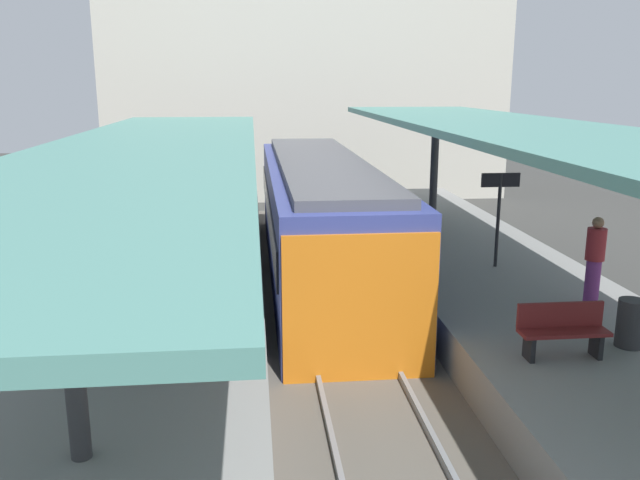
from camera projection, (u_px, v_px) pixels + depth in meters
The scene contains 14 objects.
ground_plane at pixel (346, 354), 12.93m from camera, with size 80.00×80.00×0.00m, color #383835.
platform_left at pixel (149, 338), 12.44m from camera, with size 4.40×28.00×1.00m, color gray.
platform_right at pixel (533, 323), 13.19m from camera, with size 4.40×28.00×1.00m, color gray.
track_ballast at pixel (346, 349), 12.91m from camera, with size 3.20×28.00×0.20m, color #59544C.
rail_near_side at pixel (310, 343), 12.80m from camera, with size 0.08×28.00×0.14m, color slate.
rail_far_side at pixel (383, 340), 12.94m from camera, with size 0.08×28.00×0.14m, color slate.
commuter_train at pixel (321, 218), 17.33m from camera, with size 2.78×13.17×3.10m.
canopy_left at pixel (149, 150), 12.99m from camera, with size 4.18×21.00×3.03m.
canopy_right at pixel (519, 131), 13.67m from camera, with size 4.18×21.00×3.36m.
platform_bench at pixel (562, 329), 10.26m from camera, with size 1.40×0.41×0.86m.
platform_sign at pixel (499, 198), 15.07m from camera, with size 0.90×0.08×2.21m.
litter_bin at pixel (631, 323), 10.67m from camera, with size 0.44×0.44×0.80m, color #2D2D30.
passenger_mid_platform at pixel (594, 260), 12.56m from camera, with size 0.36×0.36×1.75m.
station_building_backdrop at pixel (305, 76), 31.06m from camera, with size 18.00×6.00×11.00m, color beige.
Camera 1 is at (-1.75, -11.93, 5.22)m, focal length 36.78 mm.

